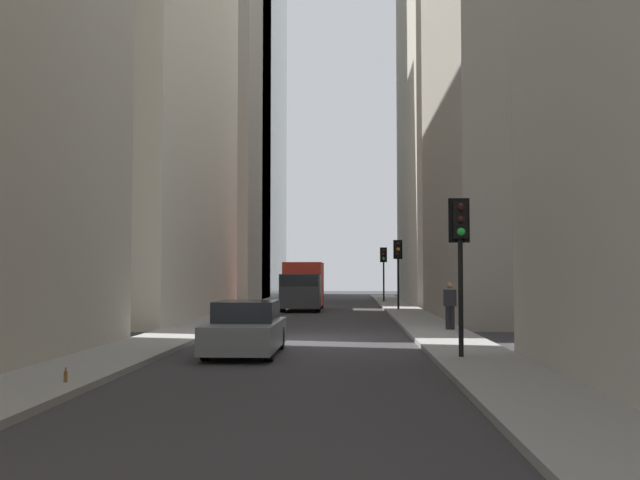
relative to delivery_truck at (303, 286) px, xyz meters
The scene contains 14 objects.
ground_plane 18.96m from the delivery_truck, behind, with size 135.00×135.00×0.00m, color #302D30.
sidewalk_right 19.15m from the delivery_truck, behind, with size 90.00×2.20×0.14m, color gray.
sidewalk_left 19.80m from the delivery_truck, 162.62° to the right, with size 90.00×2.20×0.14m, color gray.
building_left_far 20.74m from the delivery_truck, 46.44° to the right, with size 18.49×10.00×27.90m.
building_left_midfar 18.24m from the delivery_truck, 124.50° to the right, with size 14.47×10.50×24.88m.
building_right_midfar 16.96m from the delivery_truck, 128.57° to the left, with size 17.53×10.00×27.35m.
building_right_far 22.12m from the delivery_truck, 35.14° to the left, with size 13.79×10.50×33.49m.
delivery_truck is the anchor object (origin of this frame).
hatchback_grey 23.17m from the delivery_truck, behind, with size 4.30×1.78×1.42m.
traffic_light_foreground 25.25m from the delivery_truck, 167.47° to the right, with size 0.43×0.52×3.87m.
traffic_light_midblock 5.92m from the delivery_truck, 102.80° to the right, with size 0.43×0.52×3.98m.
traffic_light_far_junction 11.74m from the delivery_truck, 27.07° to the right, with size 0.43×0.52×3.99m.
pedestrian 17.38m from the delivery_truck, 158.40° to the right, with size 0.26×0.44×1.70m.
discarded_bottle 29.13m from the delivery_truck, behind, with size 0.07×0.07×0.27m.
Camera 1 is at (-23.08, -1.36, 2.13)m, focal length 39.62 mm.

